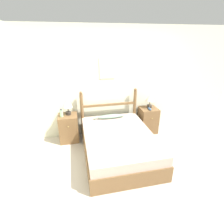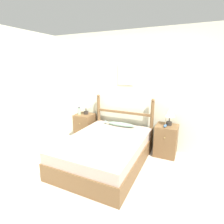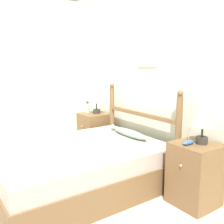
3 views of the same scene
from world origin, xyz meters
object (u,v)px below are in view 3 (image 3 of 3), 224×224
Objects in this scene: nightstand_right at (195,174)px; bed at (79,168)px; nightstand_left at (94,133)px; table_lamp_left at (96,98)px; model_boat at (188,142)px; table_lamp_right at (203,119)px; bottle at (88,107)px; fish_pillow at (129,133)px.

bed is at bearing -141.08° from nightstand_right.
nightstand_left is at bearing 180.00° from nightstand_right.
table_lamp_left reaches higher than nightstand_right.
table_lamp_left is (-0.96, 0.84, 0.65)m from bed.
nightstand_right is (1.98, 0.00, 0.00)m from nightstand_left.
nightstand_left is 3.68× the size of model_boat.
table_lamp_right is (0.03, 0.04, 0.58)m from nightstand_right.
nightstand_left is at bearing 141.08° from bed.
bottle is 1.08× the size of model_boat.
model_boat reaches higher than nightstand_left.
model_boat is (-0.03, -0.09, 0.35)m from nightstand_right.
bottle is (-0.12, -0.05, 0.41)m from nightstand_left.
nightstand_left is 1.75× the size of table_lamp_left.
table_lamp_left is (0.02, 0.04, 0.58)m from nightstand_left.
nightstand_right is 3.68× the size of model_boat.
nightstand_left is at bearing -124.46° from table_lamp_left.
bed is at bearing -89.34° from fish_pillow.
fish_pillow is at bearing 178.19° from model_boat.
nightstand_right is 1.03m from fish_pillow.
nightstand_left reaches higher than bed.
bottle is at bearing -177.61° from table_lamp_right.
fish_pillow is (-1.00, -0.06, 0.23)m from nightstand_right.
bed is 1.47m from table_lamp_right.
table_lamp_right is at bearing 57.30° from nightstand_right.
nightstand_left and nightstand_right have the same top height.
bottle is (-2.10, -0.05, 0.41)m from nightstand_right.
model_boat is at bearing -1.28° from bottle.
fish_pillow is at bearing -174.20° from table_lamp_right.
table_lamp_right is (1.98, 0.01, 0.00)m from table_lamp_left.
bed is 10.03× the size of bottle.
table_lamp_right is at bearing 5.80° from fish_pillow.
table_lamp_left is at bearing 55.54° from nightstand_left.
nightstand_right is 0.36m from model_boat.
model_boat is at bearing -111.58° from table_lamp_right.
fish_pillow is (1.10, -0.02, -0.18)m from bottle.
bed is 5.15× the size of table_lamp_right.
model_boat reaches higher than nightstand_right.
bed is 1.27m from nightstand_right.
bed is at bearing -40.90° from table_lamp_left.
nightstand_right is 1.75× the size of table_lamp_right.
nightstand_right is 1.75× the size of table_lamp_left.
model_boat is at bearing -105.72° from nightstand_right.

